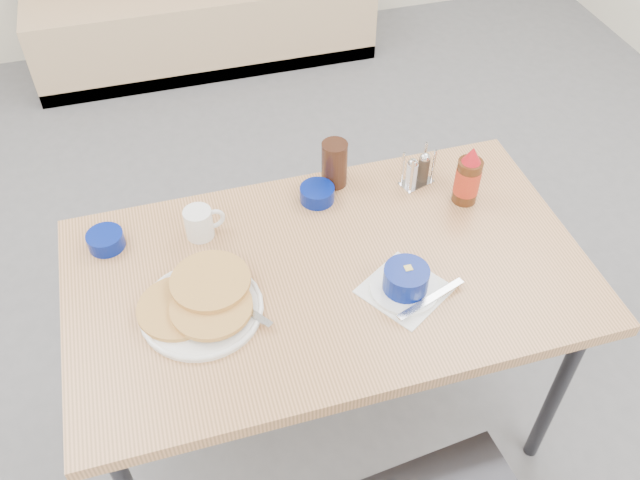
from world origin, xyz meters
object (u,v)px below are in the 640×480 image
object	(u,v)px
pancake_plate	(201,304)
amber_tumbler	(334,164)
butter_bowl	(317,194)
creamer_bowl	(106,240)
coffee_mug	(200,223)
condiment_caddy	(417,172)
dining_table	(328,285)
grits_setting	(406,282)
syrup_bottle	(468,178)

from	to	relation	value
pancake_plate	amber_tumbler	world-z (taller)	amber_tumbler
butter_bowl	creamer_bowl	bearing A→B (deg)	-177.96
coffee_mug	creamer_bowl	bearing A→B (deg)	173.89
pancake_plate	condiment_caddy	size ratio (longest dim) A/B	2.67
pancake_plate	coffee_mug	bearing A→B (deg)	80.72
dining_table	condiment_caddy	xyz separation A→B (m)	(0.36, 0.27, 0.10)
coffee_mug	butter_bowl	xyz separation A→B (m)	(0.35, 0.05, -0.02)
amber_tumbler	condiment_caddy	size ratio (longest dim) A/B	1.21
condiment_caddy	grits_setting	bearing A→B (deg)	-133.71
dining_table	condiment_caddy	size ratio (longest dim) A/B	11.49
pancake_plate	coffee_mug	xyz separation A→B (m)	(0.04, 0.27, 0.02)
pancake_plate	grits_setting	xyz separation A→B (m)	(0.52, -0.09, 0.01)
dining_table	coffee_mug	bearing A→B (deg)	143.10
pancake_plate	butter_bowl	xyz separation A→B (m)	(0.40, 0.32, 0.00)
grits_setting	syrup_bottle	world-z (taller)	syrup_bottle
pancake_plate	grits_setting	world-z (taller)	grits_setting
grits_setting	condiment_caddy	world-z (taller)	condiment_caddy
pancake_plate	amber_tumbler	bearing A→B (deg)	38.98
butter_bowl	condiment_caddy	xyz separation A→B (m)	(0.31, -0.01, 0.02)
dining_table	amber_tumbler	distance (m)	0.39
grits_setting	butter_bowl	bearing A→B (deg)	106.87
grits_setting	amber_tumbler	size ratio (longest dim) A/B	1.95
coffee_mug	syrup_bottle	xyz separation A→B (m)	(0.78, -0.07, 0.04)
butter_bowl	dining_table	bearing A→B (deg)	-99.86
dining_table	syrup_bottle	xyz separation A→B (m)	(0.47, 0.16, 0.15)
coffee_mug	syrup_bottle	world-z (taller)	syrup_bottle
dining_table	pancake_plate	bearing A→B (deg)	-173.45
grits_setting	butter_bowl	xyz separation A→B (m)	(-0.12, 0.41, -0.01)
creamer_bowl	syrup_bottle	size ratio (longest dim) A/B	0.52
dining_table	coffee_mug	size ratio (longest dim) A/B	12.01
coffee_mug	butter_bowl	world-z (taller)	coffee_mug
grits_setting	creamer_bowl	world-z (taller)	grits_setting
coffee_mug	condiment_caddy	world-z (taller)	condiment_caddy
dining_table	coffee_mug	world-z (taller)	coffee_mug
grits_setting	butter_bowl	distance (m)	0.42
creamer_bowl	butter_bowl	world-z (taller)	same
coffee_mug	butter_bowl	distance (m)	0.36
pancake_plate	condiment_caddy	xyz separation A→B (m)	(0.71, 0.31, 0.02)
creamer_bowl	syrup_bottle	bearing A→B (deg)	-5.48
butter_bowl	condiment_caddy	distance (m)	0.31
coffee_mug	butter_bowl	bearing A→B (deg)	8.03
coffee_mug	amber_tumbler	bearing A→B (deg)	14.54
dining_table	butter_bowl	bearing A→B (deg)	80.14
butter_bowl	condiment_caddy	bearing A→B (deg)	-2.14
condiment_caddy	creamer_bowl	bearing A→B (deg)	162.62
dining_table	creamer_bowl	size ratio (longest dim) A/B	13.80
coffee_mug	grits_setting	size ratio (longest dim) A/B	0.41
pancake_plate	butter_bowl	size ratio (longest dim) A/B	3.16
grits_setting	creamer_bowl	size ratio (longest dim) A/B	2.83
butter_bowl	syrup_bottle	size ratio (longest dim) A/B	0.53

